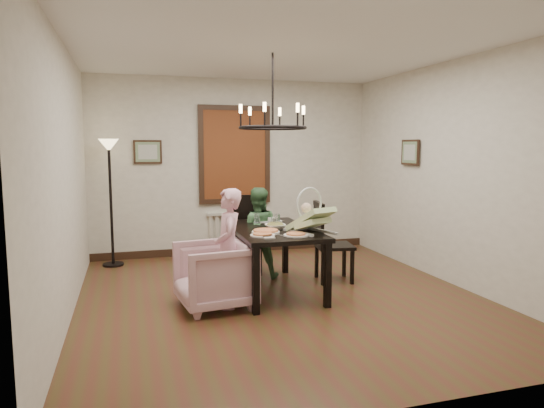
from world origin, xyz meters
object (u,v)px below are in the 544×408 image
chair_right (334,241)px  floor_lamp (111,204)px  seated_man (257,241)px  baby_bouncer (311,217)px  chair_far (246,234)px  drinking_glass (275,224)px  elderly_woman (229,258)px  armchair (215,275)px  dining_table (273,235)px

chair_right → floor_lamp: bearing=68.4°
seated_man → baby_bouncer: baby_bouncer is taller
chair_far → floor_lamp: size_ratio=0.59×
chair_far → seated_man: bearing=-62.5°
floor_lamp → chair_far: bearing=-27.3°
chair_right → baby_bouncer: size_ratio=1.91×
baby_bouncer → drinking_glass: 0.47m
elderly_woman → baby_bouncer: size_ratio=1.97×
seated_man → floor_lamp: floor_lamp is taller
chair_right → elderly_woman: size_ratio=0.97×
chair_right → armchair: 1.77m
seated_man → baby_bouncer: size_ratio=1.83×
chair_right → seated_man: 1.01m
dining_table → elderly_woman: elderly_woman is taller
chair_far → baby_bouncer: 1.48m
dining_table → baby_bouncer: bearing=-52.2°
baby_bouncer → drinking_glass: bearing=112.7°
chair_far → drinking_glass: (0.11, -1.03, 0.29)m
baby_bouncer → chair_right: bearing=27.0°
elderly_woman → drinking_glass: size_ratio=8.34×
elderly_woman → floor_lamp: floor_lamp is taller
dining_table → floor_lamp: size_ratio=0.91×
chair_far → drinking_glass: 1.08m
dining_table → floor_lamp: floor_lamp is taller
chair_far → seated_man: chair_far is taller
chair_right → floor_lamp: 3.26m
chair_right → armchair: (-1.66, -0.58, -0.17)m
drinking_glass → floor_lamp: floor_lamp is taller
drinking_glass → dining_table: bearing=95.6°
chair_far → armchair: chair_far is taller
baby_bouncer → seated_man: bearing=88.1°
elderly_woman → floor_lamp: bearing=-141.9°
chair_far → drinking_glass: chair_far is taller
seated_man → drinking_glass: bearing=104.9°
seated_man → dining_table: bearing=104.5°
drinking_glass → baby_bouncer: bearing=-47.0°
armchair → drinking_glass: size_ratio=6.09×
chair_right → armchair: chair_right is taller
drinking_glass → elderly_woman: bearing=-152.4°
baby_bouncer → floor_lamp: size_ratio=0.30×
floor_lamp → armchair: bearing=-63.8°
armchair → elderly_woman: (0.15, -0.02, 0.18)m
chair_far → armchair: bearing=-102.4°
baby_bouncer → drinking_glass: size_ratio=4.24×
armchair → baby_bouncer: 1.24m
dining_table → elderly_woman: (-0.62, -0.42, -0.14)m
chair_right → baby_bouncer: baby_bouncer is taller
elderly_woman → seated_man: elderly_woman is taller
chair_right → baby_bouncer: 0.93m
dining_table → seated_man: 0.65m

